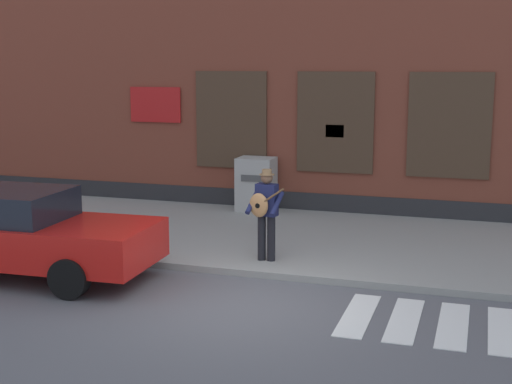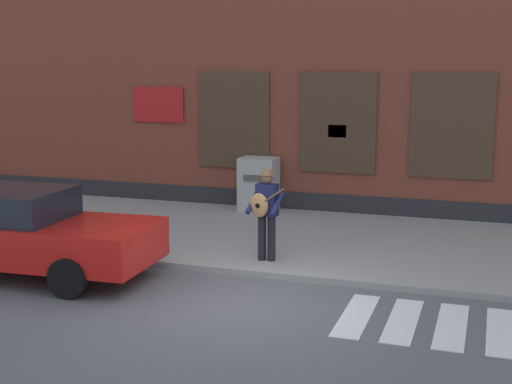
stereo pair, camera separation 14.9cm
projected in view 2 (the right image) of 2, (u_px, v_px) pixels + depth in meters
The scene contains 6 objects.
ground_plane at pixel (242, 305), 11.04m from camera, with size 160.00×160.00×0.00m, color #56565B.
sidewalk at pixel (308, 240), 14.83m from camera, with size 28.00×5.41×0.12m.
building_backdrop at pixel (355, 52), 18.52m from camera, with size 28.00×4.06×7.92m.
red_car at pixel (24, 233), 12.44m from camera, with size 4.67×2.12×1.53m.
busker at pixel (266, 209), 12.88m from camera, with size 0.71×0.57×1.69m.
utility_box at pixel (259, 184), 17.39m from camera, with size 0.89×0.72×1.30m.
Camera 2 is at (3.56, -9.94, 3.69)m, focal length 50.00 mm.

